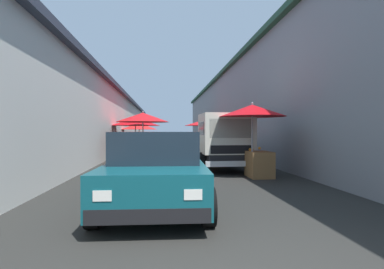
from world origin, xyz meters
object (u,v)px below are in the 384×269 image
object	(u,v)px
fruit_stall_mid_lane	(140,129)
vendor_in_shade	(227,141)
hatchback_car	(157,168)
vendor_by_crates	(214,141)
fruit_stall_near_left	(203,126)
delivery_truck	(221,142)
parked_scooter	(121,154)
fruit_stall_far_right	(254,124)
fruit_stall_far_left	(143,123)
fruit_stall_near_right	(135,125)
plastic_stool	(225,153)

from	to	relation	value
fruit_stall_mid_lane	vendor_in_shade	bearing A→B (deg)	-132.79
vendor_in_shade	hatchback_car	bearing A→B (deg)	159.86
vendor_by_crates	vendor_in_shade	bearing A→B (deg)	-152.32
hatchback_car	vendor_by_crates	world-z (taller)	vendor_by_crates
fruit_stall_near_left	delivery_truck	distance (m)	11.13
parked_scooter	fruit_stall_far_right	bearing A→B (deg)	-129.46
fruit_stall_near_left	fruit_stall_far_left	size ratio (longest dim) A/B	1.09
fruit_stall_far_left	parked_scooter	xyz separation A→B (m)	(-1.55, 0.87, -1.44)
delivery_truck	vendor_by_crates	size ratio (longest dim) A/B	3.23
fruit_stall_far_left	delivery_truck	size ratio (longest dim) A/B	0.53
hatchback_car	delivery_truck	size ratio (longest dim) A/B	0.80
fruit_stall_near_right	fruit_stall_far_left	distance (m)	2.59
delivery_truck	parked_scooter	world-z (taller)	delivery_truck
fruit_stall_near_left	vendor_by_crates	world-z (taller)	fruit_stall_near_left
fruit_stall_near_right	vendor_by_crates	size ratio (longest dim) A/B	1.84
fruit_stall_far_left	hatchback_car	world-z (taller)	fruit_stall_far_left
fruit_stall_far_right	vendor_in_shade	bearing A→B (deg)	-5.42
fruit_stall_far_right	plastic_stool	xyz separation A→B (m)	(5.62, -0.27, -1.38)
fruit_stall_near_left	vendor_by_crates	size ratio (longest dim) A/B	1.86
vendor_by_crates	plastic_stool	bearing A→B (deg)	-175.90
fruit_stall_mid_lane	vendor_by_crates	bearing A→B (deg)	-129.17
fruit_stall_near_right	vendor_by_crates	bearing A→B (deg)	-92.08
fruit_stall_far_left	fruit_stall_far_right	xyz separation A→B (m)	(-5.45, -3.86, -0.19)
fruit_stall_near_right	fruit_stall_far_left	size ratio (longest dim) A/B	1.08
fruit_stall_near_left	vendor_by_crates	distance (m)	5.18
fruit_stall_far_left	fruit_stall_mid_lane	world-z (taller)	fruit_stall_far_left
fruit_stall_far_left	fruit_stall_far_right	size ratio (longest dim) A/B	1.10
delivery_truck	vendor_in_shade	size ratio (longest dim) A/B	3.07
vendor_by_crates	vendor_in_shade	world-z (taller)	vendor_in_shade
fruit_stall_near_right	hatchback_car	size ratio (longest dim) A/B	0.71
fruit_stall_mid_lane	fruit_stall_far_left	bearing A→B (deg)	-173.76
fruit_stall_near_right	fruit_stall_far_right	bearing A→B (deg)	-150.58
fruit_stall_near_left	hatchback_car	size ratio (longest dim) A/B	0.72
hatchback_car	parked_scooter	distance (m)	7.24
fruit_stall_far_left	hatchback_car	size ratio (longest dim) A/B	0.66
fruit_stall_mid_lane	vendor_by_crates	size ratio (longest dim) A/B	1.67
fruit_stall_mid_lane	fruit_stall_near_left	bearing A→B (deg)	-74.59
fruit_stall_far_left	delivery_truck	xyz separation A→B (m)	(-3.64, -3.17, -0.85)
hatchback_car	vendor_in_shade	xyz separation A→B (m)	(9.92, -3.64, 0.20)
fruit_stall_near_left	hatchback_car	world-z (taller)	fruit_stall_near_left
vendor_by_crates	fruit_stall_mid_lane	bearing A→B (deg)	50.83
fruit_stall_near_left	hatchback_car	bearing A→B (deg)	168.80
vendor_in_shade	parked_scooter	xyz separation A→B (m)	(-2.89, 5.37, -0.48)
fruit_stall_near_right	parked_scooter	size ratio (longest dim) A/B	1.67
fruit_stall_near_left	delivery_truck	xyz separation A→B (m)	(-11.06, 0.86, -0.84)
fruit_stall_near_left	fruit_stall_far_left	distance (m)	8.44
delivery_truck	fruit_stall_mid_lane	bearing A→B (deg)	21.47
vendor_in_shade	fruit_stall_near_right	bearing A→B (deg)	77.16
vendor_by_crates	plastic_stool	xyz separation A→B (m)	(-2.16, -0.15, -0.55)
delivery_truck	parked_scooter	distance (m)	4.59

